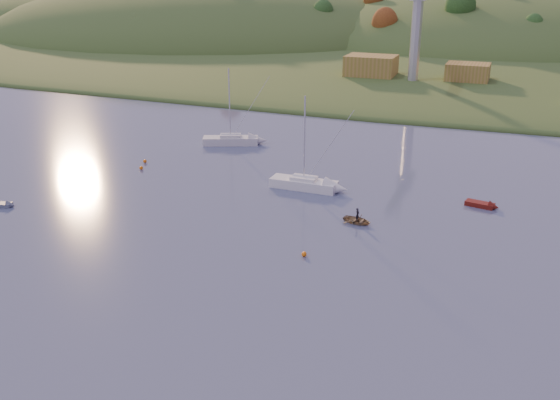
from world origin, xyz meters
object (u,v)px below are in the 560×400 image
(sailboat_far, at_px, (304,183))
(grey_dinghy, at_px, (5,205))
(red_tender, at_px, (486,206))
(sailboat_near, at_px, (231,140))
(canoe, at_px, (357,220))

(sailboat_far, bearing_deg, grey_dinghy, -147.73)
(red_tender, bearing_deg, grey_dinghy, -147.61)
(sailboat_near, relative_size, red_tender, 2.97)
(canoe, bearing_deg, sailboat_far, 59.76)
(canoe, relative_size, red_tender, 0.80)
(sailboat_near, xyz_separation_m, grey_dinghy, (-12.63, -33.71, -0.53))
(grey_dinghy, bearing_deg, canoe, -1.69)
(sailboat_near, distance_m, canoe, 35.52)
(sailboat_far, xyz_separation_m, grey_dinghy, (-29.99, -18.42, -0.53))
(sailboat_near, relative_size, canoe, 3.70)
(sailboat_near, xyz_separation_m, red_tender, (39.05, -13.94, -0.49))
(canoe, bearing_deg, red_tender, -39.33)
(sailboat_far, height_order, canoe, sailboat_far)
(sailboat_far, xyz_separation_m, canoe, (9.05, -8.46, -0.42))
(red_tender, height_order, grey_dinghy, red_tender)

